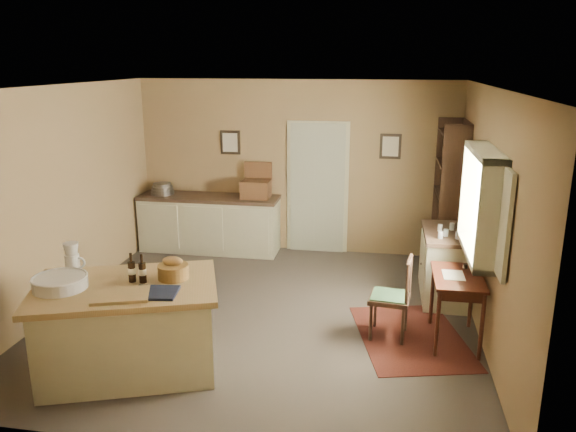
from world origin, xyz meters
name	(u,v)px	position (x,y,z in m)	size (l,w,h in m)	color
ground	(263,314)	(0.00, 0.00, 0.00)	(5.00, 5.00, 0.00)	brown
wall_back	(296,167)	(0.00, 2.50, 1.35)	(5.00, 0.10, 2.70)	olive
wall_front	(188,292)	(0.00, -2.50, 1.35)	(5.00, 0.10, 2.70)	olive
wall_left	(62,198)	(-2.50, 0.00, 1.35)	(0.10, 5.00, 2.70)	olive
wall_right	(488,217)	(2.50, 0.00, 1.35)	(0.10, 5.00, 2.70)	olive
ceiling	(260,87)	(0.00, 0.00, 2.70)	(5.00, 5.00, 0.00)	silver
door	(317,187)	(0.35, 2.47, 1.05)	(0.97, 0.06, 2.11)	#A6A88F
framed_prints	(308,144)	(0.20, 2.48, 1.72)	(2.82, 0.02, 0.38)	black
window	(486,203)	(2.42, -0.20, 1.55)	(0.25, 1.99, 1.12)	#BAB691
work_island	(127,325)	(-1.03, -1.46, 0.48)	(1.99, 1.62, 1.20)	#BAB691
sideboard	(210,221)	(-1.34, 2.20, 0.48)	(2.24, 0.63, 1.18)	#BAB691
rug	(411,337)	(1.75, -0.29, 0.00)	(1.10, 1.60, 0.01)	#4F1D14
writing_desk	(457,284)	(2.20, -0.29, 0.66)	(0.52, 0.84, 0.82)	black
desk_chair	(390,298)	(1.49, -0.30, 0.46)	(0.43, 0.43, 0.91)	#301E14
right_cabinet	(445,265)	(2.20, 0.88, 0.46)	(0.59, 1.07, 0.99)	#BAB691
shelving_unit	(453,197)	(2.36, 2.00, 1.08)	(0.37, 0.98, 2.17)	#301E14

